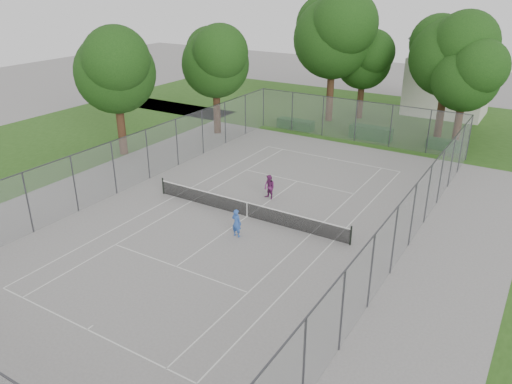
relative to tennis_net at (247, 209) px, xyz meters
The scene contains 18 objects.
ground 0.51m from the tennis_net, ahead, with size 120.00×120.00×0.00m, color slate.
grass_far 26.00m from the tennis_net, 90.00° to the left, with size 60.00×20.00×0.00m, color #254B15.
grass_left 22.01m from the tennis_net, behind, with size 16.00×40.00×0.00m, color #254B15.
court_markings 0.50m from the tennis_net, ahead, with size 11.03×23.83×0.01m.
tennis_net is the anchor object (origin of this frame).
perimeter_fence 1.30m from the tennis_net, ahead, with size 18.08×34.08×3.52m.
tree_far_left 23.64m from the tennis_net, 101.51° to the left, with size 8.37×7.64×12.03m.
tree_far_midleft 25.04m from the tennis_net, 95.41° to the left, with size 5.96×5.44×8.56m.
tree_far_midright 23.66m from the tennis_net, 75.10° to the left, with size 7.40×6.76×10.64m.
tree_far_right 22.19m from the tennis_net, 69.23° to the left, with size 6.08×5.55×8.74m.
tree_side_back 18.20m from the tennis_net, 131.17° to the left, with size 6.61×6.03×9.50m.
tree_side_front 16.16m from the tennis_net, 163.05° to the left, with size 6.88×6.28×9.89m.
hedge_left 18.72m from the tennis_net, 108.64° to the left, with size 3.42×1.02×0.85m, color #154216.
hedge_mid 18.23m from the tennis_net, 86.88° to the left, with size 3.60×1.03×1.13m, color #154216.
hedge_right 19.93m from the tennis_net, 69.63° to the left, with size 2.62×0.96×0.79m, color #154216.
house 30.94m from the tennis_net, 81.78° to the left, with size 7.46×5.79×9.29m.
girl_player 2.44m from the tennis_net, 70.94° to the right, with size 0.58×0.38×1.59m, color #2C54A8.
woman_player 2.91m from the tennis_net, 93.51° to the left, with size 0.77×0.60×1.58m, color #66225A.
Camera 1 is at (14.09, -22.02, 12.94)m, focal length 35.00 mm.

